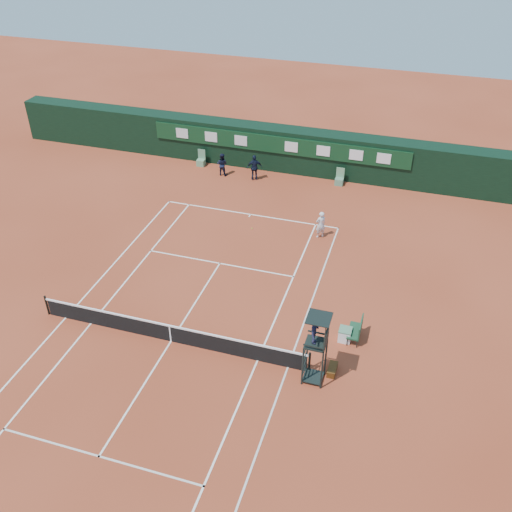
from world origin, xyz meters
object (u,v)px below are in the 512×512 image
at_px(tennis_net, 170,333).
at_px(cooler, 345,335).
at_px(umpire_chair, 316,336).
at_px(player_bench, 357,329).
at_px(player, 321,225).

distance_m(tennis_net, cooler, 7.89).
relative_size(umpire_chair, cooler, 5.30).
bearing_deg(cooler, umpire_chair, -107.23).
xyz_separation_m(player_bench, player, (-3.38, 8.00, 0.23)).
bearing_deg(player, player_bench, 74.12).
bearing_deg(player, umpire_chair, 61.65).
xyz_separation_m(player_bench, cooler, (-0.49, -0.22, -0.27)).
xyz_separation_m(tennis_net, player, (4.62, 10.64, 0.32)).
bearing_deg(tennis_net, umpire_chair, -3.10).
bearing_deg(tennis_net, player, 66.52).
height_order(umpire_chair, player, umpire_chair).
relative_size(cooler, player, 0.39).
bearing_deg(umpire_chair, player_bench, 65.68).
distance_m(umpire_chair, player, 11.30).
distance_m(cooler, player, 8.73).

